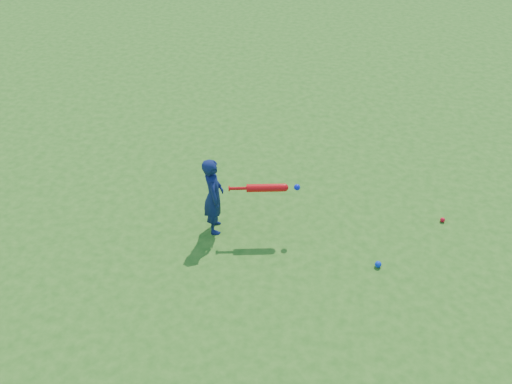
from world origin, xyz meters
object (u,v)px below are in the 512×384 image
child (214,196)px  ground_ball_blue (378,264)px  bat_swing (269,188)px  ground_ball_red (443,220)px

child → ground_ball_blue: 2.05m
bat_swing → child: bearing=175.4°
bat_swing → ground_ball_blue: bearing=-29.0°
ground_ball_blue → bat_swing: bearing=163.3°
ground_ball_blue → child: bearing=171.0°
ground_ball_red → bat_swing: bat_swing is taller
child → bat_swing: size_ratio=1.23×
child → bat_swing: bearing=-98.1°
ground_ball_red → bat_swing: (-2.11, -0.55, 0.61)m
child → ground_ball_blue: size_ratio=13.33×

